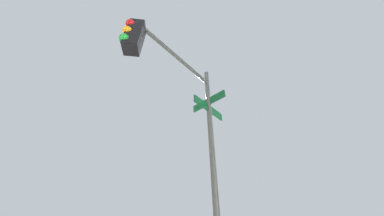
{
  "coord_description": "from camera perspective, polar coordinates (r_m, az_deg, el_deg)",
  "views": [
    {
      "loc": [
        -6.48,
        -3.84,
        1.66
      ],
      "look_at": [
        -6.87,
        -7.23,
        4.2
      ],
      "focal_mm": 16.05,
      "sensor_mm": 36.0,
      "label": 1
    }
  ],
  "objects": [
    {
      "name": "traffic_signal_near",
      "position": [
        3.49,
        -4.53,
        3.21
      ],
      "size": [
        2.31,
        2.06,
        5.51
      ],
      "color": "#474C47",
      "rests_on": "ground_plane"
    }
  ]
}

